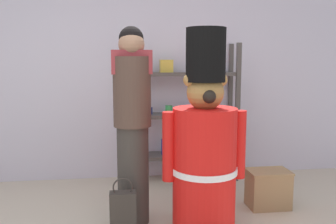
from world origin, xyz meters
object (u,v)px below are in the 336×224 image
at_px(person_shopper, 133,122).
at_px(shopping_bag, 123,214).
at_px(merchandise_shelf, 188,111).
at_px(display_crate, 268,189).
at_px(teddy_bear_guard, 204,150).

xyz_separation_m(person_shopper, shopping_bag, (-0.10, -0.27, -0.71)).
relative_size(merchandise_shelf, display_crate, 4.04).
bearing_deg(display_crate, teddy_bear_guard, -152.71).
xyz_separation_m(merchandise_shelf, shopping_bag, (-0.79, -1.40, -0.63)).
height_order(teddy_bear_guard, display_crate, teddy_bear_guard).
bearing_deg(teddy_bear_guard, person_shopper, 159.44).
bearing_deg(merchandise_shelf, display_crate, -57.14).
distance_m(merchandise_shelf, display_crate, 1.32).
bearing_deg(teddy_bear_guard, merchandise_shelf, 85.36).
relative_size(merchandise_shelf, person_shopper, 0.95).
bearing_deg(teddy_bear_guard, shopping_bag, -175.62).
bearing_deg(person_shopper, merchandise_shelf, 58.44).
bearing_deg(person_shopper, display_crate, 6.92).
distance_m(person_shopper, shopping_bag, 0.76).
relative_size(merchandise_shelf, teddy_bear_guard, 0.97).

